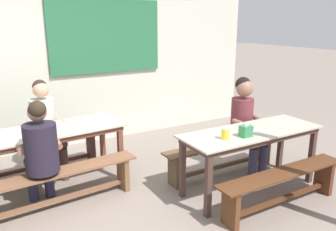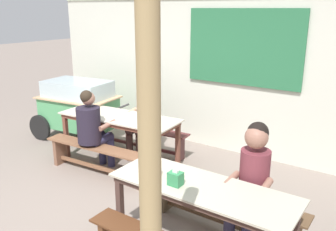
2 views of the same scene
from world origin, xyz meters
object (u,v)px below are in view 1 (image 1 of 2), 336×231
Objects in this scene: tissue_box at (246,131)px; bench_far_back at (35,155)px; person_center_facing at (46,123)px; condiment_jar at (225,133)px; bench_near_back at (223,154)px; bench_far_front at (59,183)px; dining_table_near at (251,137)px; bench_near_front at (282,185)px; person_left_back_turned at (41,150)px; person_right_near_table at (245,119)px; dining_table_far at (43,137)px.

bench_far_back is at bearing 136.55° from tissue_box.
person_center_facing is 2.32m from condiment_jar.
bench_far_back is 2.48m from bench_near_back.
dining_table_near is at bearing -18.90° from bench_far_front.
bench_near_back is 1.05× the size of bench_near_front.
tissue_box is (-0.21, -0.12, 0.15)m from dining_table_near.
bench_near_back is at bearing 89.91° from bench_near_front.
bench_far_front is 1.46× the size of person_left_back_turned.
dining_table_near is at bearing -124.49° from person_right_near_table.
bench_near_back is 11.62× the size of tissue_box.
dining_table_far is 2.76m from bench_near_front.
bench_far_front is at bearing 153.97° from condiment_jar.
dining_table_near is at bearing 89.91° from bench_near_front.
bench_far_back and bench_far_front have the same top height.
dining_table_far is 2.27m from bench_near_back.
condiment_jar is (1.70, -1.80, 0.54)m from bench_far_back.
bench_near_back is at bearing -29.38° from bench_far_back.
person_right_near_table is 0.92m from condiment_jar.
person_left_back_turned is at bearing 160.72° from bench_far_front.
dining_table_far is 0.46m from person_center_facing.
person_center_facing reaches higher than dining_table_far.
condiment_jar is at bearing -25.51° from person_left_back_turned.
dining_table_far is at bearing 77.15° from person_left_back_turned.
person_left_back_turned is (-0.10, -0.46, 0.01)m from dining_table_far.
dining_table_far is 2.44m from dining_table_near.
dining_table_near is 2.23m from bench_far_front.
bench_far_back is 0.46m from person_center_facing.
person_left_back_turned reaches higher than bench_near_front.
bench_far_front is at bearing -85.54° from dining_table_far.
dining_table_far reaches higher than bench_far_front.
dining_table_near is 2.60m from person_center_facing.
bench_near_front is at bearing -47.30° from person_center_facing.
dining_table_near is 0.53m from person_right_near_table.
bench_near_back is (2.08, -0.21, -0.01)m from bench_far_front.
bench_near_front is at bearing -45.94° from bench_far_back.
dining_table_far reaches higher than bench_near_front.
person_right_near_table is at bearing 55.51° from dining_table_near.
person_right_near_table is 2.55m from person_left_back_turned.
condiment_jar is (-0.25, 0.04, 0.00)m from tissue_box.
dining_table_far is 1.16× the size of bench_near_front.
bench_far_back is 2.74m from tissue_box.
person_center_facing reaches higher than bench_near_front.
bench_near_back is at bearing -6.54° from person_left_back_turned.
tissue_box is (-0.21, 0.39, 0.54)m from bench_near_front.
bench_far_front is at bearing 149.61° from bench_near_front.
bench_near_front is (2.08, -1.22, -0.01)m from bench_far_front.
bench_far_front is 2.41m from bench_near_front.
person_left_back_turned is (-2.52, 0.33, -0.04)m from person_right_near_table.
person_right_near_table is at bearing 34.02° from condiment_jar.
bench_far_front is at bearing -85.54° from bench_far_back.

